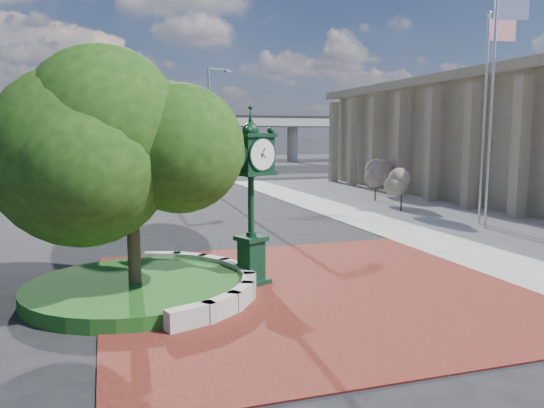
{
  "coord_description": "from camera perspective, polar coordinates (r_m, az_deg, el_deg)",
  "views": [
    {
      "loc": [
        -5.73,
        -15.02,
        4.52
      ],
      "look_at": [
        -0.47,
        1.5,
        2.26
      ],
      "focal_mm": 35.0,
      "sensor_mm": 36.0,
      "label": 1
    }
  ],
  "objects": [
    {
      "name": "ground",
      "position": [
        16.7,
        3.12,
        -8.28
      ],
      "size": [
        200.0,
        200.0,
        0.0
      ],
      "primitive_type": "plane",
      "color": "black",
      "rests_on": "ground"
    },
    {
      "name": "plaza",
      "position": [
        15.8,
        4.42,
        -9.14
      ],
      "size": [
        12.0,
        12.0,
        0.04
      ],
      "primitive_type": "cube",
      "color": "maroon",
      "rests_on": "ground"
    },
    {
      "name": "sidewalk",
      "position": [
        33.44,
        23.08,
        -0.89
      ],
      "size": [
        20.0,
        50.0,
        0.04
      ],
      "primitive_type": "cube",
      "color": "#9E9B93",
      "rests_on": "ground"
    },
    {
      "name": "planter_wall",
      "position": [
        15.9,
        -6.13,
        -8.12
      ],
      "size": [
        2.96,
        6.77,
        0.54
      ],
      "color": "#9E9B93",
      "rests_on": "ground"
    },
    {
      "name": "grass_bed",
      "position": [
        15.64,
        -14.48,
        -8.84
      ],
      "size": [
        6.1,
        6.1,
        0.4
      ],
      "primitive_type": "cylinder",
      "color": "#154C18",
      "rests_on": "ground"
    },
    {
      "name": "overpass",
      "position": [
        85.22,
        -14.12,
        8.58
      ],
      "size": [
        90.0,
        12.0,
        7.5
      ],
      "color": "#9E9B93",
      "rests_on": "ground"
    },
    {
      "name": "tree_planter",
      "position": [
        15.06,
        -14.92,
        4.15
      ],
      "size": [
        5.2,
        5.2,
        6.33
      ],
      "color": "#38281C",
      "rests_on": "ground"
    },
    {
      "name": "tree_street",
      "position": [
        33.09,
        -14.72,
        4.98
      ],
      "size": [
        4.4,
        4.4,
        5.45
      ],
      "color": "#38281C",
      "rests_on": "ground"
    },
    {
      "name": "post_clock",
      "position": [
        15.8,
        -2.28,
        1.58
      ],
      "size": [
        1.38,
        1.38,
        5.3
      ],
      "color": "black",
      "rests_on": "ground"
    },
    {
      "name": "parked_car",
      "position": [
        50.78,
        -11.68,
        3.07
      ],
      "size": [
        3.33,
        4.93,
        1.56
      ],
      "primitive_type": "imported",
      "rotation": [
        0.0,
        0.0,
        0.36
      ],
      "color": "#4D0B0C",
      "rests_on": "ground"
    },
    {
      "name": "flagpole_a",
      "position": [
        28.61,
        21.87,
        8.62
      ],
      "size": [
        1.64,
        0.19,
        10.48
      ],
      "color": "silver",
      "rests_on": "ground"
    },
    {
      "name": "flagpole_b",
      "position": [
        27.42,
        22.53,
        9.59
      ],
      "size": [
        1.75,
        0.46,
        11.35
      ],
      "color": "silver",
      "rests_on": "ground"
    },
    {
      "name": "street_lamp_near",
      "position": [
        42.73,
        -6.49,
        8.99
      ],
      "size": [
        2.1,
        0.95,
        9.74
      ],
      "color": "slate",
      "rests_on": "ground"
    },
    {
      "name": "street_lamp_far",
      "position": [
        53.93,
        -12.23,
        8.64
      ],
      "size": [
        2.16,
        0.85,
        9.9
      ],
      "color": "slate",
      "rests_on": "ground"
    },
    {
      "name": "shrub_near",
      "position": [
        32.22,
        13.78,
        2.02
      ],
      "size": [
        1.2,
        1.2,
        2.2
      ],
      "color": "#38281C",
      "rests_on": "ground"
    },
    {
      "name": "shrub_mid",
      "position": [
        36.99,
        11.08,
        2.77
      ],
      "size": [
        1.2,
        1.2,
        2.2
      ],
      "color": "#38281C",
      "rests_on": "ground"
    },
    {
      "name": "shrub_far",
      "position": [
        41.26,
        11.1,
        3.24
      ],
      "size": [
        1.2,
        1.2,
        2.2
      ],
      "color": "#38281C",
      "rests_on": "ground"
    }
  ]
}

